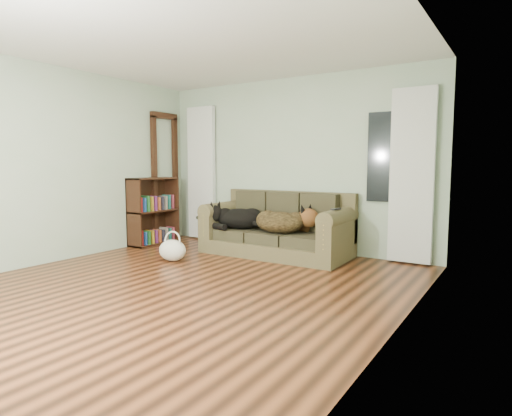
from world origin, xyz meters
The scene contains 15 objects.
floor centered at (0.00, 0.00, 0.00)m, with size 5.00×5.00×0.00m, color black.
ceiling centered at (0.00, 0.00, 2.60)m, with size 5.00×5.00×0.00m, color white.
wall_back centered at (0.00, 2.50, 1.30)m, with size 4.50×0.04×2.60m, color #B1C1AC.
wall_left centered at (-2.25, 0.00, 1.30)m, with size 0.04×5.00×2.60m, color #B1C1AC.
wall_right centered at (2.25, 0.00, 1.30)m, with size 0.04×5.00×2.60m, color #B1C1AC.
curtain_left centered at (-1.70, 2.42, 1.15)m, with size 0.55×0.08×2.25m, color white.
curtain_right centered at (1.80, 2.42, 1.15)m, with size 0.55×0.08×2.25m, color white.
window_pane centered at (1.45, 2.47, 1.40)m, with size 0.50×0.03×1.20m, color black.
door_casing centered at (-2.20, 2.05, 1.05)m, with size 0.07×0.60×2.10m, color black.
sofa centered at (0.03, 1.97, 0.45)m, with size 2.11×0.91×0.86m, color #423827.
dog_black_lab centered at (-0.57, 1.87, 0.48)m, with size 0.73×0.51×0.31m, color black.
dog_shepherd centered at (0.21, 1.88, 0.49)m, with size 0.75×0.53×0.33m, color black.
tv_remote centered at (1.00, 1.84, 0.73)m, with size 0.06×0.20×0.02m, color black.
tote_bag centered at (-0.94, 0.87, 0.16)m, with size 0.40×0.31×0.29m, color beige.
bookshelf centered at (-2.09, 1.65, 0.50)m, with size 0.33×0.87×1.09m, color black.
Camera 1 is at (3.07, -3.32, 1.31)m, focal length 30.00 mm.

